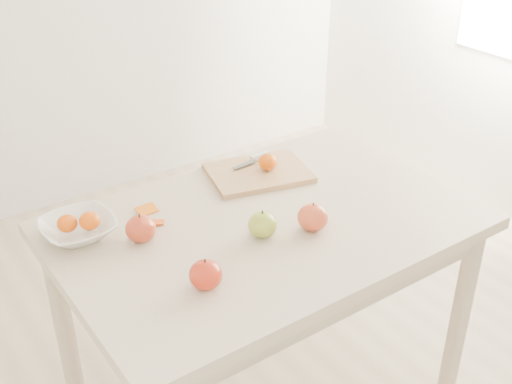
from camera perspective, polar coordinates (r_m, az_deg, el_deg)
table at (r=1.93m, az=0.85°, el=-4.98°), size 1.20×0.80×0.75m
cutting_board at (r=2.11m, az=0.21°, el=1.72°), size 0.37×0.30×0.02m
board_tangerine at (r=2.10m, az=1.04°, el=2.71°), size 0.06×0.06×0.05m
fruit_bowl at (r=1.85m, az=-15.52°, el=-3.17°), size 0.20×0.20×0.05m
bowl_tangerine_near at (r=1.84m, az=-16.44°, el=-2.69°), size 0.06×0.06×0.05m
bowl_tangerine_far at (r=1.84m, az=-14.58°, el=-2.50°), size 0.06×0.06×0.05m
orange_peel_a at (r=1.94m, az=-9.68°, el=-1.67°), size 0.06×0.05×0.01m
orange_peel_b at (r=1.87m, az=-8.86°, el=-2.75°), size 0.06×0.05×0.01m
paring_knife at (r=2.18m, az=0.15°, el=3.13°), size 0.17×0.05×0.01m
apple_green at (r=1.78m, az=0.57°, el=-2.92°), size 0.08×0.08×0.07m
apple_red_e at (r=1.82m, az=5.07°, el=-2.26°), size 0.09×0.09×0.08m
apple_red_d at (r=1.60m, az=-4.50°, el=-7.34°), size 0.08×0.08×0.08m
apple_red_a at (r=1.79m, az=-10.22°, el=-3.23°), size 0.08×0.08×0.08m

